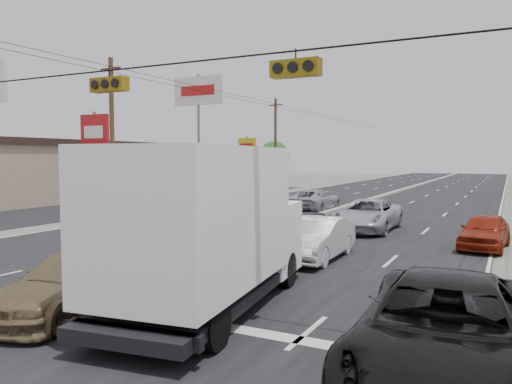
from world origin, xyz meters
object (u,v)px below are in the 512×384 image
pole_sign_far (247,150)px  oncoming_near (155,213)px  queue_car_c (367,215)px  tan_sedan (78,281)px  pole_sign_mid (95,137)px  queue_car_b (317,239)px  queue_car_e (485,232)px  utility_pole_left_b (112,135)px  pole_sign_billboard (198,98)px  box_truck (208,227)px  red_sedan (202,244)px  queue_car_a (307,229)px  tree_left_far (274,157)px  oncoming_far (314,200)px  black_suv (445,333)px  utility_pole_left_c (275,144)px

pole_sign_far → oncoming_near: bearing=-71.7°
queue_car_c → tan_sedan: bearing=-100.6°
pole_sign_mid → tan_sedan: size_ratio=1.43×
pole_sign_mid → queue_car_b: pole_sign_mid is taller
pole_sign_mid → queue_car_b: (21.38, -10.85, -4.37)m
tan_sedan → oncoming_near: (-8.10, 13.02, -0.07)m
pole_sign_mid → oncoming_near: bearing=-30.4°
tan_sedan → queue_car_e: 15.60m
utility_pole_left_b → pole_sign_billboard: bearing=98.7°
box_truck → oncoming_near: box_truck is taller
red_sedan → queue_car_c: red_sedan is taller
pole_sign_billboard → tan_sedan: (15.90, -29.07, -8.16)m
queue_car_b → queue_car_a: bearing=118.1°
tree_left_far → queue_car_a: bearing=-63.6°
utility_pole_left_b → queue_car_c: (16.69, -0.13, -4.33)m
utility_pole_left_b → queue_car_b: 19.12m
box_truck → oncoming_far: size_ratio=1.51×
pole_sign_far → oncoming_far: size_ratio=1.14×
tan_sedan → queue_car_e: size_ratio=1.21×
pole_sign_mid → box_truck: pole_sign_mid is taller
tan_sedan → red_sedan: bearing=83.1°
utility_pole_left_b → queue_car_b: utility_pole_left_b is taller
tan_sedan → black_suv: (8.20, -0.10, 0.13)m
pole_sign_mid → tan_sedan: bearing=-46.0°
utility_pole_left_b → pole_sign_far: utility_pole_left_b is taller
utility_pole_left_c → box_truck: size_ratio=1.26×
queue_car_c → oncoming_far: 9.37m
oncoming_far → tree_left_far: bearing=-61.5°
utility_pole_left_b → utility_pole_left_c: size_ratio=1.00×
pole_sign_mid → tree_left_far: bearing=96.8°
box_truck → tan_sedan: bearing=-159.1°
red_sedan → tan_sedan: bearing=-95.3°
pole_sign_far → red_sedan: (17.40, -35.72, -3.62)m
red_sedan → black_suv: size_ratio=0.79×
queue_car_e → black_suv: bearing=-84.9°
utility_pole_left_b → utility_pole_left_c: (0.00, 25.00, 0.00)m
red_sedan → oncoming_far: (-2.80, 18.11, -0.06)m
pole_sign_billboard → box_truck: (18.63, -27.60, -6.87)m
tan_sedan → utility_pole_left_b: bearing=124.0°
utility_pole_left_b → queue_car_e: size_ratio=2.46×
tan_sedan → queue_car_e: (8.20, 13.27, -0.02)m
red_sedan → pole_sign_far: bearing=110.7°
queue_car_a → utility_pole_left_c: bearing=110.7°
queue_car_b → queue_car_c: bearing=90.9°
queue_car_a → oncoming_near: (-9.70, 2.28, -0.06)m
pole_sign_billboard → queue_car_a: 26.62m
pole_sign_mid → tree_left_far: pole_sign_mid is taller
pole_sign_mid → pole_sign_far: bearing=87.4°
utility_pole_left_c → tan_sedan: utility_pole_left_c is taller
black_suv → queue_car_c: 16.92m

